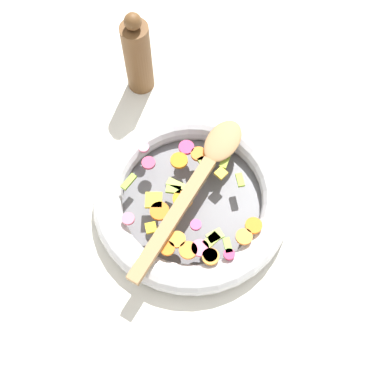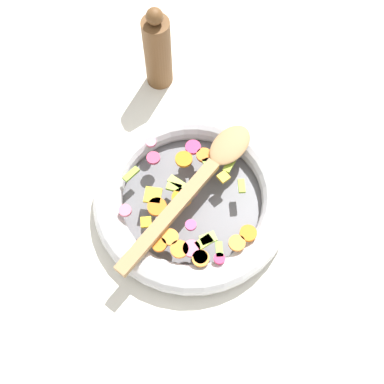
# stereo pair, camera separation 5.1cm
# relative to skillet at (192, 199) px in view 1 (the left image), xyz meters

# --- Properties ---
(ground_plane) EXTENTS (4.00, 4.00, 0.00)m
(ground_plane) POSITION_rel_skillet_xyz_m (0.00, 0.00, -0.02)
(ground_plane) COLOR silver
(skillet) EXTENTS (0.34, 0.34, 0.05)m
(skillet) POSITION_rel_skillet_xyz_m (0.00, 0.00, 0.00)
(skillet) COLOR slate
(skillet) RESTS_ON ground_plane
(chopped_vegetables) EXTENTS (0.25, 0.23, 0.01)m
(chopped_vegetables) POSITION_rel_skillet_xyz_m (-0.03, 0.01, 0.03)
(chopped_vegetables) COLOR orange
(chopped_vegetables) RESTS_ON skillet
(wooden_spoon) EXTENTS (0.26, 0.26, 0.01)m
(wooden_spoon) POSITION_rel_skillet_xyz_m (0.01, -0.01, 0.04)
(wooden_spoon) COLOR #A87F51
(wooden_spoon) RESTS_ON chopped_vegetables
(pepper_mill) EXTENTS (0.05, 0.05, 0.19)m
(pepper_mill) POSITION_rel_skillet_xyz_m (0.27, 0.03, 0.06)
(pepper_mill) COLOR brown
(pepper_mill) RESTS_ON ground_plane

